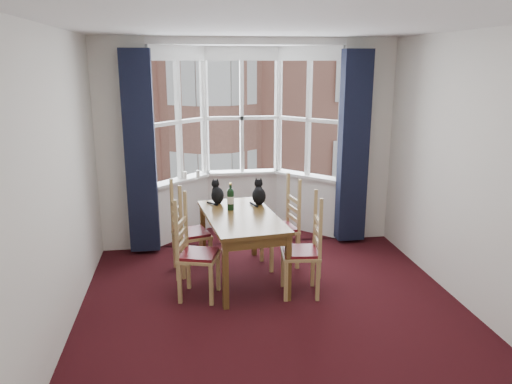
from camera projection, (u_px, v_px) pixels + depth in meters
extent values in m
plane|color=black|center=(278.00, 320.00, 4.95)|extent=(4.50, 4.50, 0.00)
plane|color=white|center=(282.00, 24.00, 4.24)|extent=(4.50, 4.50, 0.00)
plane|color=silver|center=(53.00, 192.00, 4.32)|extent=(0.00, 4.50, 4.50)
plane|color=silver|center=(481.00, 177.00, 4.87)|extent=(0.00, 4.50, 4.50)
plane|color=silver|center=(367.00, 292.00, 2.44)|extent=(4.00, 0.00, 4.00)
cube|color=silver|center=(123.00, 147.00, 6.52)|extent=(0.70, 0.12, 2.80)
cube|color=silver|center=(365.00, 142.00, 6.98)|extent=(0.70, 0.12, 2.80)
cube|color=black|center=(140.00, 153.00, 6.39)|extent=(0.38, 0.22, 2.60)
cube|color=black|center=(353.00, 148.00, 6.79)|extent=(0.38, 0.22, 2.60)
cube|color=brown|center=(241.00, 217.00, 5.72)|extent=(0.96, 1.54, 0.04)
cube|color=brown|center=(225.00, 275.00, 5.10)|extent=(0.07, 0.07, 0.75)
cube|color=brown|center=(203.00, 233.00, 6.36)|extent=(0.07, 0.07, 0.75)
cube|color=brown|center=(288.00, 268.00, 5.28)|extent=(0.07, 0.07, 0.75)
cube|color=brown|center=(254.00, 228.00, 6.54)|extent=(0.07, 0.07, 0.75)
cube|color=tan|center=(199.00, 255.00, 5.34)|extent=(0.50, 0.51, 0.06)
cube|color=#5B0F16|center=(199.00, 254.00, 5.33)|extent=(0.45, 0.46, 0.03)
cube|color=tan|center=(192.00, 234.00, 6.01)|extent=(0.50, 0.52, 0.06)
cube|color=#5B0F16|center=(192.00, 232.00, 6.00)|extent=(0.45, 0.47, 0.03)
cube|color=tan|center=(300.00, 253.00, 5.41)|extent=(0.44, 0.46, 0.06)
cube|color=#5B0F16|center=(300.00, 251.00, 5.41)|extent=(0.40, 0.42, 0.03)
cube|color=tan|center=(279.00, 229.00, 6.19)|extent=(0.47, 0.49, 0.06)
cube|color=#5B0F16|center=(280.00, 228.00, 6.18)|extent=(0.42, 0.44, 0.03)
ellipsoid|color=black|center=(218.00, 196.00, 6.16)|extent=(0.21, 0.24, 0.21)
sphere|color=black|center=(215.00, 184.00, 6.19)|extent=(0.12, 0.12, 0.10)
cone|color=black|center=(213.00, 180.00, 6.17)|extent=(0.04, 0.04, 0.04)
cone|color=black|center=(217.00, 180.00, 6.19)|extent=(0.04, 0.04, 0.04)
ellipsoid|color=black|center=(259.00, 196.00, 6.12)|extent=(0.18, 0.23, 0.22)
sphere|color=black|center=(259.00, 184.00, 6.16)|extent=(0.11, 0.11, 0.10)
cone|color=black|center=(256.00, 179.00, 6.14)|extent=(0.04, 0.04, 0.05)
cone|color=black|center=(261.00, 179.00, 6.15)|extent=(0.04, 0.04, 0.05)
cylinder|color=black|center=(231.00, 200.00, 5.89)|extent=(0.08, 0.08, 0.23)
sphere|color=black|center=(230.00, 191.00, 5.86)|extent=(0.08, 0.08, 0.08)
cylinder|color=black|center=(230.00, 188.00, 5.85)|extent=(0.03, 0.03, 0.10)
cylinder|color=gold|center=(230.00, 184.00, 5.83)|extent=(0.03, 0.03, 0.02)
cylinder|color=silver|center=(231.00, 200.00, 5.88)|extent=(0.08, 0.08, 0.09)
cylinder|color=white|center=(185.00, 175.00, 7.08)|extent=(0.06, 0.06, 0.10)
cylinder|color=white|center=(198.00, 174.00, 7.14)|extent=(0.06, 0.06, 0.11)
plane|color=#333335|center=(197.00, 178.00, 37.34)|extent=(80.00, 80.00, 0.00)
cube|color=#A26553|center=(206.00, 103.00, 18.33)|extent=(18.00, 6.00, 14.00)
cylinder|color=#A26553|center=(211.00, 111.00, 15.46)|extent=(3.20, 3.20, 14.00)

